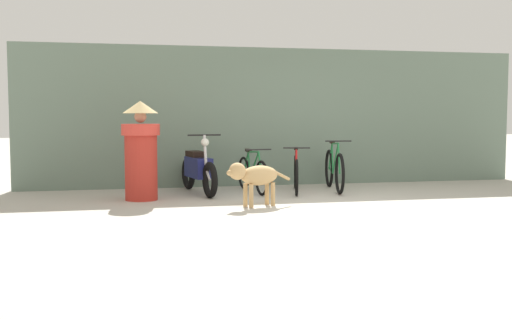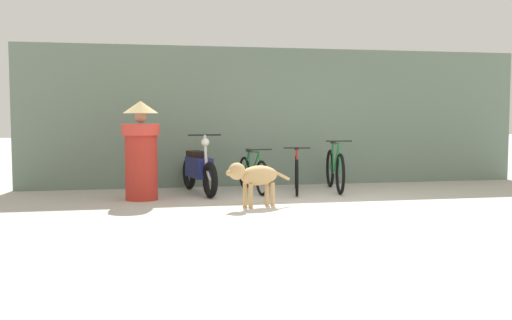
# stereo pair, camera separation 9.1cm
# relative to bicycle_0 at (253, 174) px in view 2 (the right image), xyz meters

# --- Properties ---
(ground_plane) EXTENTS (60.00, 60.00, 0.00)m
(ground_plane) POSITION_rel_bicycle_0_xyz_m (0.77, -2.04, -0.33)
(ground_plane) COLOR #B7B2A5
(shop_wall_back) EXTENTS (9.95, 0.20, 2.67)m
(shop_wall_back) POSITION_rel_bicycle_0_xyz_m (0.77, 1.07, 1.01)
(shop_wall_back) COLOR slate
(shop_wall_back) RESTS_ON ground
(bicycle_0) EXTENTS (0.46, 1.55, 0.79)m
(bicycle_0) POSITION_rel_bicycle_0_xyz_m (0.00, 0.00, 0.00)
(bicycle_0) COLOR black
(bicycle_0) RESTS_ON ground
(bicycle_1) EXTENTS (0.54, 1.58, 0.82)m
(bicycle_1) POSITION_rel_bicycle_0_xyz_m (0.76, -0.17, 0.01)
(bicycle_1) COLOR black
(bicycle_1) RESTS_ON ground
(bicycle_2) EXTENTS (0.47, 1.80, 0.93)m
(bicycle_2) POSITION_rel_bicycle_0_xyz_m (1.51, -0.07, 0.05)
(bicycle_2) COLOR black
(bicycle_2) RESTS_ON ground
(motorcycle) EXTENTS (0.58, 1.86, 1.05)m
(motorcycle) POSITION_rel_bicycle_0_xyz_m (-0.95, 0.04, 0.09)
(motorcycle) COLOR black
(motorcycle) RESTS_ON ground
(stray_dog) EXTENTS (1.08, 0.55, 0.67)m
(stray_dog) POSITION_rel_bicycle_0_xyz_m (-0.31, -1.64, 0.13)
(stray_dog) COLOR tan
(stray_dog) RESTS_ON ground
(person_in_robes) EXTENTS (0.83, 0.83, 1.60)m
(person_in_robes) POSITION_rel_bicycle_0_xyz_m (-1.95, -0.56, 0.49)
(person_in_robes) COLOR #B72D23
(person_in_robes) RESTS_ON ground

